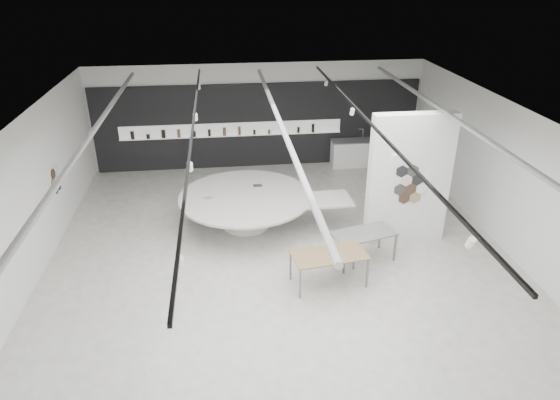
{
  "coord_description": "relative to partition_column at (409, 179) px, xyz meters",
  "views": [
    {
      "loc": [
        -1.36,
        -10.62,
        7.09
      ],
      "look_at": [
        0.07,
        1.2,
        1.29
      ],
      "focal_mm": 32.0,
      "sensor_mm": 36.0,
      "label": 1
    }
  ],
  "objects": [
    {
      "name": "partition_column",
      "position": [
        0.0,
        0.0,
        0.0
      ],
      "size": [
        2.2,
        0.38,
        3.6
      ],
      "color": "white",
      "rests_on": "ground"
    },
    {
      "name": "room",
      "position": [
        -3.59,
        -1.0,
        0.27
      ],
      "size": [
        12.02,
        14.02,
        3.82
      ],
      "color": "beige",
      "rests_on": "ground"
    },
    {
      "name": "display_island",
      "position": [
        -4.22,
        1.27,
        -1.17
      ],
      "size": [
        4.93,
        3.89,
        0.97
      ],
      "rotation": [
        0.0,
        0.0,
        0.02
      ],
      "color": "white",
      "rests_on": "ground"
    },
    {
      "name": "back_wall_display",
      "position": [
        -3.58,
        5.94,
        -0.26
      ],
      "size": [
        11.8,
        0.27,
        3.1
      ],
      "color": "black",
      "rests_on": "ground"
    },
    {
      "name": "sample_table_stone",
      "position": [
        -1.42,
        -0.96,
        -1.06
      ],
      "size": [
        1.73,
        1.19,
        0.81
      ],
      "rotation": [
        0.0,
        0.0,
        0.27
      ],
      "color": "slate",
      "rests_on": "ground"
    },
    {
      "name": "sample_table_wood",
      "position": [
        -2.51,
        -1.86,
        -1.04
      ],
      "size": [
        1.85,
        1.11,
        0.82
      ],
      "rotation": [
        0.0,
        0.0,
        0.14
      ],
      "color": "olive",
      "rests_on": "ground"
    },
    {
      "name": "kitchen_counter",
      "position": [
        0.03,
        5.51,
        -1.3
      ],
      "size": [
        1.75,
        0.7,
        1.37
      ],
      "rotation": [
        0.0,
        0.0,
        -0.01
      ],
      "color": "white",
      "rests_on": "ground"
    }
  ]
}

